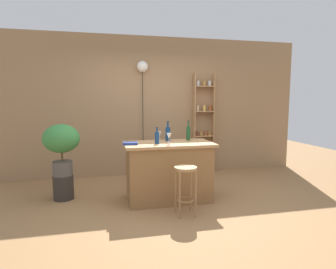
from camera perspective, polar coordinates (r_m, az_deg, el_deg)
ground at (r=4.25m, az=1.02°, el=-14.19°), size 12.00×12.00×0.00m
back_wall at (r=5.88m, az=-3.52°, el=5.60°), size 6.40×0.10×2.80m
kitchen_counter at (r=4.40m, az=0.09°, el=-7.35°), size 1.34×0.72×0.89m
bar_stool at (r=3.82m, az=3.53°, el=-9.09°), size 0.30×0.30×0.66m
spice_shelf at (r=6.04m, az=7.13°, el=2.35°), size 0.44×0.15×2.08m
plant_stool at (r=4.77m, az=-20.21°, el=-9.87°), size 0.31×0.31×0.38m
potted_plant at (r=4.62m, az=-20.57°, el=-1.55°), size 0.55×0.49×0.79m
bottle_wine_red at (r=4.56m, az=4.09°, el=0.33°), size 0.06×0.06×0.32m
bottle_soda_blue at (r=4.21m, az=-2.22°, el=-0.57°), size 0.07×0.07×0.25m
bottle_sauce_amber at (r=4.49m, az=-0.04°, el=0.20°), size 0.08×0.08×0.31m
wine_glass_left at (r=4.38m, az=-1.75°, el=0.03°), size 0.07×0.07×0.16m
wine_glass_center at (r=4.14m, az=0.19°, el=-0.38°), size 0.07×0.07×0.16m
cookbook at (r=4.17m, az=-7.55°, el=-1.76°), size 0.22×0.17×0.03m
pendant_globe_light at (r=5.78m, az=-5.16°, el=13.09°), size 0.22×0.22×2.30m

